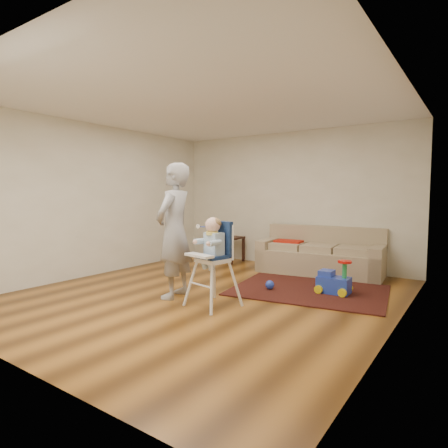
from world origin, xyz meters
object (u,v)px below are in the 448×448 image
Objects in this scene: side_table at (228,249)px; adult at (174,231)px; toy_ball at (270,285)px; ride_on_toy at (334,276)px; sofa at (320,251)px; high_chair at (213,263)px.

side_table is 2.99m from adult.
toy_ball is 1.67m from adult.
sofa is at bearing 117.59° from ride_on_toy.
sofa is 1.43m from ride_on_toy.
high_chair is (-1.10, -1.47, 0.30)m from ride_on_toy.
adult reaches higher than high_chair.
high_chair is (-0.24, -1.12, 0.48)m from toy_ball.
high_chair is at bearing -127.67° from ride_on_toy.
side_table reaches higher than toy_ball.
sofa is at bearing 83.41° from toy_ball.
adult is (-0.70, 0.04, 0.38)m from high_chair.
ride_on_toy is 0.42× the size of high_chair.
high_chair is at bearing -101.97° from toy_ball.
sofa is at bearing -1.90° from side_table.
toy_ball is (-0.18, -1.60, -0.34)m from sofa.
ride_on_toy is at bearing 116.90° from adult.
high_chair is at bearing -59.43° from side_table.
high_chair reaches higher than sofa.
adult is at bearing -171.02° from high_chair.
ride_on_toy is at bearing 21.99° from toy_ball.
adult reaches higher than sofa.
high_chair reaches higher than ride_on_toy.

